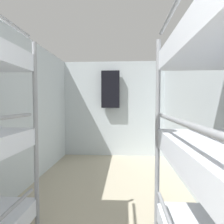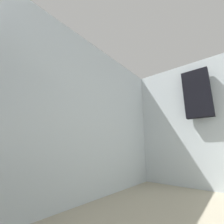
# 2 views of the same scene
# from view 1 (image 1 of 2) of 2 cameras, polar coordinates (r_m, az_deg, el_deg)

# --- Properties ---
(wall_right) EXTENTS (0.06, 5.57, 2.36)m
(wall_right) POSITION_cam_1_polar(r_m,az_deg,el_deg) (2.48, 27.23, -1.24)
(wall_right) COLOR silver
(wall_right) RESTS_ON ground_plane
(wall_back) EXTENTS (2.61, 0.06, 2.36)m
(wall_back) POSITION_cam_1_polar(r_m,az_deg,el_deg) (5.04, 0.49, 0.90)
(wall_back) COLOR silver
(wall_back) RESTS_ON ground_plane
(hanging_coat) EXTENTS (0.44, 0.12, 0.90)m
(hanging_coat) POSITION_cam_1_polar(r_m,az_deg,el_deg) (4.90, -0.44, 6.48)
(hanging_coat) COLOR black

